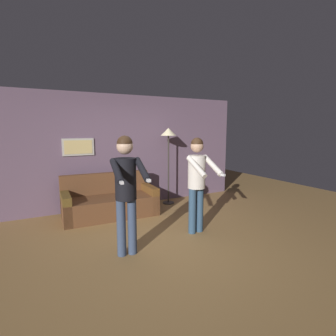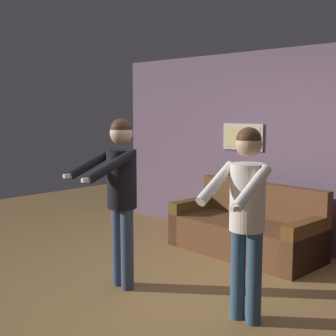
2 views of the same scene
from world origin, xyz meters
name	(u,v)px [view 1 (image 1 of 2)]	position (x,y,z in m)	size (l,w,h in m)	color
ground_plane	(161,241)	(0.00, 0.00, 0.00)	(12.00, 12.00, 0.00)	olive
back_wall_assembly	(117,151)	(-0.01, 2.28, 1.30)	(6.40, 0.09, 2.60)	#644E62
couch	(110,203)	(-0.38, 1.66, 0.28)	(1.93, 0.92, 0.87)	brown
torchiere_lamp	(168,139)	(1.14, 1.90, 1.58)	(0.38, 0.38, 1.84)	#332D28
person_standing_left	(126,184)	(-0.63, -0.20, 1.05)	(0.47, 0.72, 1.73)	#354460
person_standing_right	(197,176)	(0.72, 0.04, 1.01)	(0.46, 0.65, 1.68)	#2E4964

